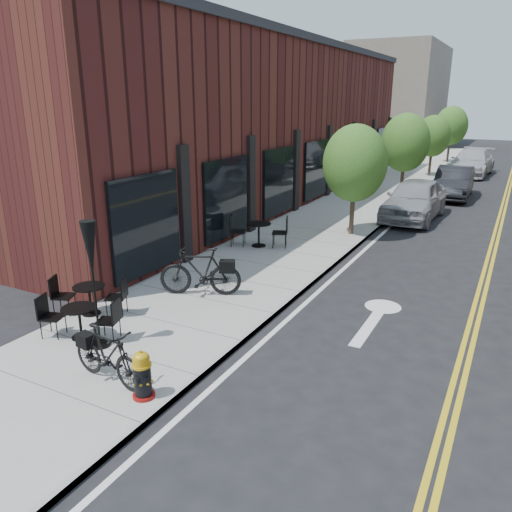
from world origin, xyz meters
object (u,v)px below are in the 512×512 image
Objects in this scene: bicycle_right at (108,355)px; parked_car_c at (471,163)px; fire_hydrant at (142,375)px; bistro_set_b at (90,296)px; patio_umbrella at (91,258)px; bicycle_left at (200,271)px; parked_car_a at (414,199)px; bistro_set_c at (259,231)px; parked_car_b at (454,182)px; bistro_set_a at (80,318)px.

bicycle_right is 0.30× the size of parked_car_c.
fire_hydrant is 3.75m from bistro_set_b.
bistro_set_b is 0.65× the size of patio_umbrella.
bistro_set_b is 28.08m from parked_car_c.
bicycle_left is 3.37m from patio_umbrella.
parked_car_a is (2.03, 15.24, 0.20)m from bicycle_right.
patio_umbrella reaches higher than bicycle_right.
bistro_set_c is 7.69m from parked_car_a.
parked_car_c is (3.94, 28.62, -1.09)m from patio_umbrella.
bistro_set_b is 2.12m from patio_umbrella.
parked_car_b is (0.80, 5.66, -0.06)m from parked_car_a.
parked_car_a is 5.72m from parked_car_b.
parked_car_a reaches higher than parked_car_b.
patio_umbrella is (0.45, -7.55, 1.29)m from bistro_set_c.
parked_car_c is (2.03, 29.60, 0.31)m from fire_hydrant.
parked_car_b is at bearing 101.88° from fire_hydrant.
fire_hydrant is 0.51× the size of bistro_set_b.
patio_umbrella reaches higher than parked_car_b.
bicycle_left reaches higher than bistro_set_b.
bicycle_left reaches higher than bistro_set_a.
parked_car_a is at bearing -0.64° from bicycle_right.
bistro_set_c is (-2.35, 8.52, 0.11)m from fire_hydrant.
patio_umbrella is (-1.10, 0.89, 1.29)m from bicycle_right.
bicycle_right is at bearing -100.68° from bistro_set_c.
patio_umbrella is 20.43m from parked_car_b.
parked_car_c is (2.83, 29.51, 0.20)m from bicycle_right.
parked_car_a is (3.58, 6.80, 0.20)m from bistro_set_c.
fire_hydrant is at bearing -90.12° from parked_car_c.
bicycle_right reaches higher than bistro_set_a.
parked_car_c reaches higher than bistro_set_a.
parked_car_b is (5.20, 18.99, 0.21)m from bistro_set_b.
bicycle_left is 25.75m from parked_car_c.
parked_car_b is at bearing -0.76° from bicycle_right.
parked_car_b reaches higher than fire_hydrant.
fire_hydrant is 15.38m from parked_car_a.
patio_umbrella is at bearing -94.03° from parked_car_c.
bicycle_right is 0.89× the size of bistro_set_c.
bistro_set_b is at bearing 140.99° from patio_umbrella.
bistro_set_a is 20.44m from parked_car_b.
parked_car_a is at bearing 102.82° from fire_hydrant.
parked_car_a reaches higher than bistro_set_a.
bistro_set_b is 0.35× the size of parked_car_b.
bicycle_right is 1.93m from bistro_set_a.
parked_car_b is at bearing 49.56° from bistro_set_c.
bistro_set_a is at bearing -78.61° from bistro_set_b.
bistro_set_c is 7.67m from patio_umbrella.
patio_umbrella is at bearing -26.51° from bistro_set_a.
bicycle_left is 2.61m from bistro_set_b.
parked_car_a is at bearing -89.41° from parked_car_c.
parked_car_c is (3.68, 25.48, 0.10)m from bicycle_left.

